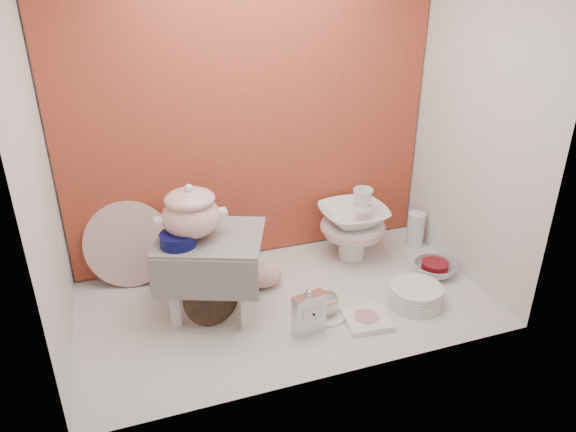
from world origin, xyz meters
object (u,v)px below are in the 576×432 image
object	(u,v)px
soup_tureen	(191,211)
dinner_plate_stack	(416,295)
floral_platter	(128,244)
step_stool	(213,273)
gold_rim_teacup	(326,304)
blue_white_vase	(174,259)
porcelain_tower	(353,224)
plush_pig	(264,274)
crystal_bowl	(435,269)
mantel_clock	(309,312)

from	to	relation	value
soup_tureen	dinner_plate_stack	xyz separation A→B (m)	(0.92, -0.25, -0.44)
floral_platter	step_stool	bearing A→B (deg)	-48.44
floral_platter	gold_rim_teacup	size ratio (longest dim) A/B	3.72
blue_white_vase	dinner_plate_stack	bearing A→B (deg)	-29.54
soup_tureen	porcelain_tower	bearing A→B (deg)	14.64
blue_white_vase	plush_pig	bearing A→B (deg)	-28.37
crystal_bowl	gold_rim_teacup	bearing A→B (deg)	-168.21
soup_tureen	gold_rim_teacup	world-z (taller)	soup_tureen
blue_white_vase	plush_pig	xyz separation A→B (m)	(0.38, -0.21, -0.04)
floral_platter	porcelain_tower	size ratio (longest dim) A/B	1.07
blue_white_vase	gold_rim_teacup	bearing A→B (deg)	-41.71
mantel_clock	crystal_bowl	bearing A→B (deg)	5.30
mantel_clock	floral_platter	bearing A→B (deg)	124.22
soup_tureen	blue_white_vase	bearing A→B (deg)	100.46
mantel_clock	plush_pig	distance (m)	0.39
blue_white_vase	crystal_bowl	world-z (taller)	blue_white_vase
soup_tureen	plush_pig	world-z (taller)	soup_tureen
soup_tureen	crystal_bowl	world-z (taller)	soup_tureen
floral_platter	blue_white_vase	bearing A→B (deg)	-15.60
blue_white_vase	crystal_bowl	size ratio (longest dim) A/B	1.09
step_stool	dinner_plate_stack	distance (m)	0.90
soup_tureen	floral_platter	xyz separation A→B (m)	(-0.25, 0.36, -0.29)
soup_tureen	step_stool	bearing A→B (deg)	-4.71
dinner_plate_stack	porcelain_tower	bearing A→B (deg)	101.14
step_stool	gold_rim_teacup	size ratio (longest dim) A/B	3.90
floral_platter	dinner_plate_stack	size ratio (longest dim) A/B	1.62
crystal_bowl	porcelain_tower	size ratio (longest dim) A/B	0.53
mantel_clock	gold_rim_teacup	xyz separation A→B (m)	(0.11, 0.09, -0.05)
blue_white_vase	gold_rim_teacup	size ratio (longest dim) A/B	1.99
plush_pig	porcelain_tower	xyz separation A→B (m)	(0.51, 0.12, 0.12)
floral_platter	blue_white_vase	xyz separation A→B (m)	(0.19, -0.05, -0.09)
soup_tureen	mantel_clock	bearing A→B (deg)	-35.92
porcelain_tower	step_stool	bearing A→B (deg)	-163.68
soup_tureen	crystal_bowl	distance (m)	1.23
gold_rim_teacup	crystal_bowl	xyz separation A→B (m)	(0.63, 0.13, -0.02)
gold_rim_teacup	blue_white_vase	bearing A→B (deg)	138.29
step_stool	soup_tureen	distance (m)	0.31
porcelain_tower	dinner_plate_stack	bearing A→B (deg)	-78.86
soup_tureen	dinner_plate_stack	bearing A→B (deg)	-15.35
step_stool	plush_pig	size ratio (longest dim) A/B	1.89
blue_white_vase	floral_platter	bearing A→B (deg)	164.40
floral_platter	mantel_clock	distance (m)	0.92
soup_tureen	plush_pig	distance (m)	0.54
soup_tureen	blue_white_vase	distance (m)	0.49
plush_pig	porcelain_tower	bearing A→B (deg)	5.67
blue_white_vase	porcelain_tower	distance (m)	0.90
floral_platter	gold_rim_teacup	distance (m)	0.96
soup_tureen	mantel_clock	size ratio (longest dim) A/B	1.36
step_stool	porcelain_tower	world-z (taller)	porcelain_tower
step_stool	crystal_bowl	xyz separation A→B (m)	(1.07, -0.07, -0.15)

